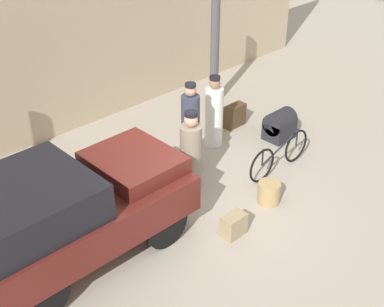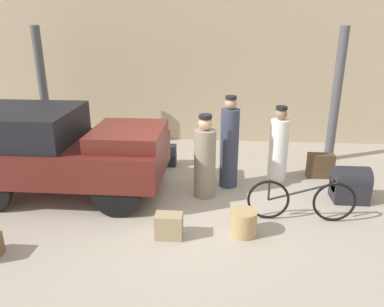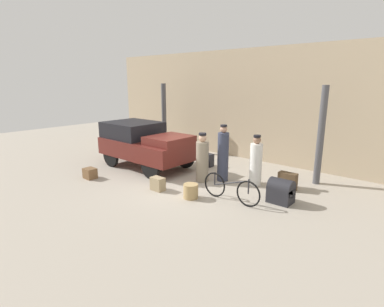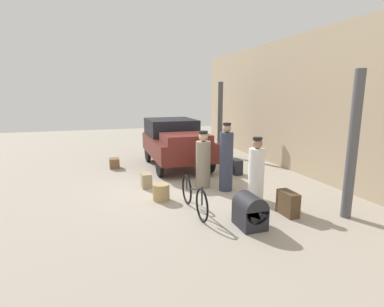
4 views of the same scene
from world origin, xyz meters
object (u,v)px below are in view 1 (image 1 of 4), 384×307
(truck, at_px, (65,209))
(wicker_basket, at_px, (269,193))
(bicycle, at_px, (280,155))
(porter_with_bicycle, at_px, (214,114))
(suitcase_black_upright, at_px, (234,116))
(suitcase_small_leather, at_px, (234,225))
(porter_standing_middle, at_px, (190,130))
(trunk_barrel_dark, at_px, (280,125))
(suitcase_tan_flat, at_px, (103,164))
(porter_carrying_trunk, at_px, (191,154))

(truck, bearing_deg, wicker_basket, -20.13)
(truck, xyz_separation_m, bicycle, (4.43, -0.73, -0.58))
(porter_with_bicycle, bearing_deg, truck, -167.62)
(porter_with_bicycle, height_order, suitcase_black_upright, porter_with_bicycle)
(wicker_basket, xyz_separation_m, suitcase_small_leather, (-1.17, -0.18, -0.01))
(porter_standing_middle, relative_size, suitcase_black_upright, 3.41)
(porter_standing_middle, distance_m, suitcase_black_upright, 2.16)
(bicycle, relative_size, trunk_barrel_dark, 2.68)
(suitcase_tan_flat, height_order, suitcase_black_upright, suitcase_black_upright)
(porter_standing_middle, bearing_deg, porter_with_bicycle, 18.44)
(suitcase_tan_flat, relative_size, suitcase_black_upright, 0.90)
(truck, xyz_separation_m, porter_with_bicycle, (4.25, 0.93, -0.22))
(porter_carrying_trunk, xyz_separation_m, suitcase_small_leather, (-0.48, -1.54, -0.53))
(suitcase_black_upright, bearing_deg, wicker_basket, -125.65)
(porter_carrying_trunk, xyz_separation_m, porter_standing_middle, (0.46, 0.50, 0.13))
(truck, height_order, suitcase_small_leather, truck)
(wicker_basket, relative_size, suitcase_tan_flat, 0.85)
(truck, relative_size, suitcase_tan_flat, 7.44)
(wicker_basket, relative_size, porter_with_bicycle, 0.26)
(truck, xyz_separation_m, porter_standing_middle, (3.23, 0.59, -0.09))
(bicycle, distance_m, suitcase_small_leather, 2.27)
(suitcase_tan_flat, bearing_deg, porter_with_bicycle, -15.34)
(porter_standing_middle, distance_m, suitcase_small_leather, 2.34)
(suitcase_small_leather, bearing_deg, suitcase_black_upright, 42.02)
(truck, xyz_separation_m, suitcase_black_upright, (5.22, 1.19, -0.69))
(bicycle, bearing_deg, trunk_barrel_dark, 37.80)
(truck, relative_size, porter_with_bicycle, 2.30)
(truck, height_order, porter_standing_middle, porter_standing_middle)
(porter_carrying_trunk, distance_m, suitcase_tan_flat, 1.86)
(wicker_basket, bearing_deg, porter_standing_middle, 96.83)
(porter_with_bicycle, bearing_deg, porter_carrying_trunk, -150.57)
(suitcase_small_leather, distance_m, suitcase_black_upright, 3.95)
(bicycle, relative_size, wicker_basket, 4.31)
(bicycle, distance_m, porter_with_bicycle, 1.71)
(porter_with_bicycle, relative_size, suitcase_tan_flat, 3.24)
(bicycle, bearing_deg, wicker_basket, -151.15)
(bicycle, height_order, porter_with_bicycle, porter_with_bicycle)
(porter_carrying_trunk, bearing_deg, wicker_basket, -63.18)
(porter_carrying_trunk, xyz_separation_m, porter_with_bicycle, (1.49, 0.84, 0.00))
(trunk_barrel_dark, bearing_deg, wicker_basket, -146.25)
(porter_with_bicycle, distance_m, suitcase_black_upright, 1.10)
(suitcase_tan_flat, relative_size, trunk_barrel_dark, 0.73)
(porter_carrying_trunk, bearing_deg, bicycle, -26.19)
(bicycle, bearing_deg, truck, 170.70)
(bicycle, xyz_separation_m, suitcase_small_leather, (-2.15, -0.72, -0.16))
(truck, distance_m, suitcase_black_upright, 5.39)
(porter_standing_middle, xyz_separation_m, suitcase_black_upright, (1.99, 0.60, -0.60))
(porter_carrying_trunk, distance_m, porter_with_bicycle, 1.71)
(truck, xyz_separation_m, porter_carrying_trunk, (2.77, 0.09, -0.22))
(suitcase_tan_flat, distance_m, suitcase_black_upright, 3.45)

